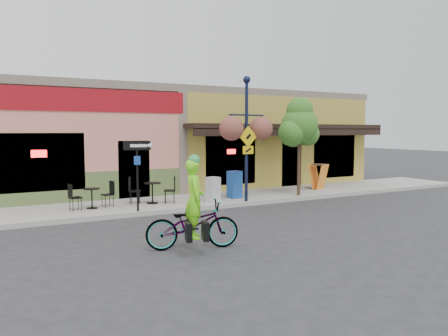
% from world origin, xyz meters
% --- Properties ---
extents(ground, '(90.00, 90.00, 0.00)m').
position_xyz_m(ground, '(0.00, 0.00, 0.00)').
color(ground, '#2D2D30').
rests_on(ground, ground).
extents(sidewalk, '(24.00, 3.00, 0.15)m').
position_xyz_m(sidewalk, '(0.00, 2.00, 0.07)').
color(sidewalk, '#9E9B93').
rests_on(sidewalk, ground).
extents(curb, '(24.00, 0.12, 0.15)m').
position_xyz_m(curb, '(0.00, 0.55, 0.07)').
color(curb, '#A8A59E').
rests_on(curb, ground).
extents(building, '(18.20, 8.20, 4.50)m').
position_xyz_m(building, '(0.00, 7.50, 2.25)').
color(building, '#E2846F').
rests_on(building, ground).
extents(bicycle, '(2.23, 1.30, 1.11)m').
position_xyz_m(bicycle, '(-3.86, -3.67, 0.55)').
color(bicycle, maroon).
rests_on(bicycle, ground).
extents(cyclist_rider, '(0.59, 0.75, 1.79)m').
position_xyz_m(cyclist_rider, '(-3.81, -3.67, 0.89)').
color(cyclist_rider, '#7DFE1A').
rests_on(cyclist_rider, ground).
extents(lamp_post, '(1.42, 0.57, 4.45)m').
position_xyz_m(lamp_post, '(0.25, 0.65, 2.37)').
color(lamp_post, '#101733').
rests_on(lamp_post, sidewalk).
extents(one_way_sign, '(0.86, 0.41, 2.20)m').
position_xyz_m(one_way_sign, '(-3.75, 0.65, 1.25)').
color(one_way_sign, black).
rests_on(one_way_sign, sidewalk).
extents(cafe_set_left, '(1.54, 0.97, 0.86)m').
position_xyz_m(cafe_set_left, '(-4.91, 1.83, 0.58)').
color(cafe_set_left, black).
rests_on(cafe_set_left, sidewalk).
extents(cafe_set_right, '(1.77, 1.36, 0.95)m').
position_xyz_m(cafe_set_right, '(-2.86, 1.82, 0.63)').
color(cafe_set_right, black).
rests_on(cafe_set_right, sidewalk).
extents(newspaper_box_blue, '(0.50, 0.45, 1.02)m').
position_xyz_m(newspaper_box_blue, '(0.29, 1.53, 0.66)').
color(newspaper_box_blue, '#1B4EA6').
rests_on(newspaper_box_blue, sidewalk).
extents(newspaper_box_grey, '(0.50, 0.48, 0.89)m').
position_xyz_m(newspaper_box_grey, '(-0.87, 1.07, 0.60)').
color(newspaper_box_grey, '#BBBBBB').
rests_on(newspaper_box_grey, sidewalk).
extents(street_tree, '(1.96, 1.96, 3.86)m').
position_xyz_m(street_tree, '(2.82, 0.89, 2.08)').
color(street_tree, '#3D7A26').
rests_on(street_tree, sidewalk).
extents(sandwich_board, '(0.79, 0.70, 1.10)m').
position_xyz_m(sandwich_board, '(4.79, 1.74, 0.70)').
color(sandwich_board, orange).
rests_on(sandwich_board, sidewalk).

